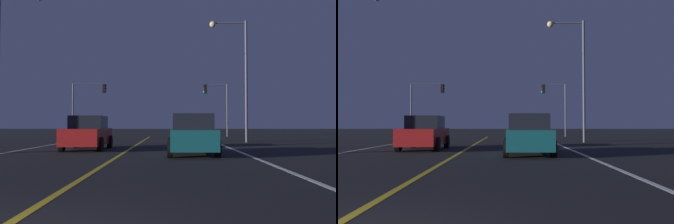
{
  "view_description": "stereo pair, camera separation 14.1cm",
  "coord_description": "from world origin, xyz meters",
  "views": [
    {
      "loc": [
        2.06,
        -3.26,
        1.28
      ],
      "look_at": [
        1.88,
        31.25,
        2.41
      ],
      "focal_mm": 39.82,
      "sensor_mm": 36.0,
      "label": 1
    },
    {
      "loc": [
        2.2,
        -3.26,
        1.28
      ],
      "look_at": [
        1.88,
        31.25,
        2.41
      ],
      "focal_mm": 39.82,
      "sensor_mm": 36.0,
      "label": 2
    }
  ],
  "objects": [
    {
      "name": "street_lamp_right_near",
      "position": [
        6.88,
        7.74,
        4.91
      ],
      "size": [
        2.31,
        0.44,
        7.67
      ],
      "rotation": [
        0.0,
        0.0,
        3.14
      ],
      "color": "#4C4C51",
      "rests_on": "ground"
    },
    {
      "name": "lane_edge_left",
      "position": [
        -5.28,
        14.21,
        0.0
      ],
      "size": [
        0.16,
        40.41,
        0.01
      ],
      "primitive_type": "cube",
      "color": "silver",
      "rests_on": "ground"
    },
    {
      "name": "street_lamp_right_far",
      "position": [
        6.83,
        22.75,
        5.42
      ],
      "size": [
        2.65,
        0.44,
        8.57
      ],
      "rotation": [
        0.0,
        0.0,
        3.14
      ],
      "color": "#4C4C51",
      "rests_on": "ground"
    },
    {
      "name": "lane_center_divider",
      "position": [
        0.0,
        14.21,
        0.0
      ],
      "size": [
        0.16,
        40.41,
        0.01
      ],
      "primitive_type": "cube",
      "color": "gold",
      "rests_on": "ground"
    },
    {
      "name": "car_oncoming",
      "position": [
        -2.06,
        15.42,
        0.82
      ],
      "size": [
        2.02,
        4.3,
        1.7
      ],
      "rotation": [
        0.0,
        0.0,
        -1.57
      ],
      "color": "black",
      "rests_on": "ground"
    },
    {
      "name": "traffic_light_near_left",
      "position": [
        -6.26,
        34.91,
        4.07
      ],
      "size": [
        3.55,
        0.36,
        5.45
      ],
      "color": "#4C4C51",
      "rests_on": "ground"
    },
    {
      "name": "car_lead_same_lane",
      "position": [
        2.97,
        12.22,
        0.82
      ],
      "size": [
        2.02,
        4.3,
        1.7
      ],
      "rotation": [
        0.0,
        0.0,
        1.57
      ],
      "color": "black",
      "rests_on": "ground"
    },
    {
      "name": "traffic_light_near_right",
      "position": [
        6.77,
        34.91,
        3.98
      ],
      "size": [
        2.55,
        0.36,
        5.4
      ],
      "rotation": [
        0.0,
        0.0,
        3.14
      ],
      "color": "#4C4C51",
      "rests_on": "ground"
    },
    {
      "name": "street_lamp_left_mid",
      "position": [
        -6.85,
        17.07,
        5.43
      ],
      "size": [
        2.56,
        0.44,
        8.58
      ],
      "color": "#4C4C51",
      "rests_on": "ground"
    },
    {
      "name": "lane_edge_right",
      "position": [
        5.28,
        14.21,
        0.0
      ],
      "size": [
        0.16,
        40.41,
        0.01
      ],
      "primitive_type": "cube",
      "color": "silver",
      "rests_on": "ground"
    }
  ]
}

